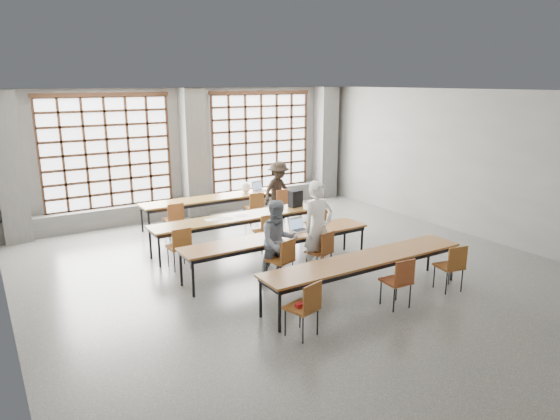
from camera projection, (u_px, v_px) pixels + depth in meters
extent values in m
plane|color=#4A4A48|center=(299.00, 273.00, 9.84)|extent=(11.00, 11.00, 0.00)
plane|color=silver|center=(301.00, 91.00, 8.96)|extent=(11.00, 11.00, 0.00)
plane|color=slate|center=(190.00, 152.00, 13.92)|extent=(10.00, 0.00, 10.00)
plane|color=slate|center=(473.00, 164.00, 11.94)|extent=(0.00, 11.00, 11.00)
cube|color=#52524F|center=(9.00, 168.00, 11.40)|extent=(0.60, 0.55, 3.50)
cube|color=#52524F|center=(194.00, 153.00, 13.69)|extent=(0.60, 0.55, 3.50)
cube|color=#52524F|center=(325.00, 143.00, 15.99)|extent=(0.60, 0.55, 3.50)
cube|color=white|center=(107.00, 153.00, 12.72)|extent=(3.20, 0.02, 2.80)
cube|color=black|center=(108.00, 153.00, 12.66)|extent=(3.20, 0.05, 2.80)
cube|color=black|center=(113.00, 208.00, 13.02)|extent=(3.32, 0.07, 0.10)
cube|color=black|center=(103.00, 95.00, 12.29)|extent=(3.32, 0.07, 0.10)
cube|color=white|center=(260.00, 142.00, 15.02)|extent=(3.20, 0.02, 2.80)
cube|color=black|center=(262.00, 142.00, 14.95)|extent=(3.20, 0.05, 2.80)
cube|color=black|center=(262.00, 189.00, 15.31)|extent=(3.32, 0.07, 0.10)
cube|color=black|center=(261.00, 92.00, 14.58)|extent=(3.32, 0.07, 0.10)
cube|color=#52524F|center=(195.00, 206.00, 14.14)|extent=(9.80, 0.35, 0.50)
cube|color=brown|center=(217.00, 198.00, 13.08)|extent=(4.00, 0.70, 0.04)
cube|color=black|center=(217.00, 200.00, 13.10)|extent=(3.90, 0.64, 0.08)
cylinder|color=black|center=(149.00, 224.00, 11.96)|extent=(0.05, 0.05, 0.69)
cylinder|color=black|center=(142.00, 219.00, 12.44)|extent=(0.05, 0.05, 0.69)
cylinder|color=black|center=(284.00, 204.00, 13.92)|extent=(0.05, 0.05, 0.69)
cylinder|color=black|center=(274.00, 200.00, 14.39)|extent=(0.05, 0.05, 0.69)
cube|color=brown|center=(237.00, 217.00, 11.20)|extent=(4.00, 0.70, 0.04)
cube|color=black|center=(237.00, 220.00, 11.22)|extent=(3.90, 0.64, 0.08)
cylinder|color=black|center=(159.00, 251.00, 10.08)|extent=(0.05, 0.05, 0.69)
cylinder|color=black|center=(150.00, 243.00, 10.55)|extent=(0.05, 0.05, 0.69)
cylinder|color=black|center=(314.00, 223.00, 12.03)|extent=(0.05, 0.05, 0.69)
cylinder|color=black|center=(301.00, 218.00, 12.51)|extent=(0.05, 0.05, 0.69)
cube|color=brown|center=(278.00, 237.00, 9.81)|extent=(4.00, 0.70, 0.04)
cube|color=black|center=(278.00, 239.00, 9.82)|extent=(3.90, 0.64, 0.08)
cylinder|color=black|center=(193.00, 278.00, 8.68)|extent=(0.05, 0.05, 0.69)
cylinder|color=black|center=(181.00, 268.00, 9.16)|extent=(0.05, 0.05, 0.69)
cylinder|color=black|center=(362.00, 242.00, 10.64)|extent=(0.05, 0.05, 0.69)
cylinder|color=black|center=(345.00, 235.00, 11.12)|extent=(0.05, 0.05, 0.69)
cube|color=brown|center=(365.00, 259.00, 8.58)|extent=(4.00, 0.70, 0.04)
cube|color=black|center=(365.00, 262.00, 8.60)|extent=(3.90, 0.64, 0.08)
cylinder|color=black|center=(280.00, 311.00, 7.46)|extent=(0.05, 0.05, 0.69)
cylinder|color=black|center=(260.00, 297.00, 7.93)|extent=(0.05, 0.05, 0.69)
cylinder|color=black|center=(452.00, 263.00, 9.41)|extent=(0.05, 0.05, 0.69)
cylinder|color=black|center=(429.00, 254.00, 9.89)|extent=(0.05, 0.05, 0.69)
cube|color=brown|center=(173.00, 219.00, 11.98)|extent=(0.42, 0.42, 0.04)
cube|color=brown|center=(176.00, 212.00, 11.76)|extent=(0.40, 0.03, 0.40)
cylinder|color=black|center=(174.00, 228.00, 12.04)|extent=(0.02, 0.02, 0.45)
cube|color=brown|center=(254.00, 208.00, 13.10)|extent=(0.44, 0.44, 0.04)
cube|color=brown|center=(257.00, 201.00, 12.88)|extent=(0.40, 0.05, 0.40)
cylinder|color=black|center=(254.00, 216.00, 13.16)|extent=(0.02, 0.02, 0.45)
cube|color=brown|center=(279.00, 204.00, 13.51)|extent=(0.44, 0.44, 0.04)
cube|color=brown|center=(283.00, 197.00, 13.29)|extent=(0.40, 0.05, 0.40)
cylinder|color=black|center=(279.00, 212.00, 13.57)|extent=(0.02, 0.02, 0.45)
cube|color=brown|center=(179.00, 247.00, 10.00)|extent=(0.43, 0.43, 0.04)
cube|color=brown|center=(182.00, 239.00, 9.78)|extent=(0.40, 0.04, 0.40)
cylinder|color=black|center=(179.00, 258.00, 10.06)|extent=(0.02, 0.02, 0.45)
cube|color=brown|center=(265.00, 232.00, 11.02)|extent=(0.43, 0.43, 0.04)
cube|color=brown|center=(269.00, 224.00, 10.79)|extent=(0.40, 0.04, 0.40)
cylinder|color=black|center=(265.00, 241.00, 11.08)|extent=(0.02, 0.02, 0.45)
cube|color=brown|center=(316.00, 222.00, 11.73)|extent=(0.51, 0.51, 0.04)
cube|color=brown|center=(323.00, 215.00, 11.54)|extent=(0.39, 0.13, 0.40)
cylinder|color=black|center=(316.00, 232.00, 11.79)|extent=(0.02, 0.02, 0.45)
cube|color=brown|center=(280.00, 260.00, 9.27)|extent=(0.53, 0.53, 0.04)
cube|color=brown|center=(288.00, 251.00, 9.08)|extent=(0.39, 0.15, 0.40)
cylinder|color=black|center=(280.00, 271.00, 9.32)|extent=(0.02, 0.02, 0.45)
cube|color=brown|center=(319.00, 252.00, 9.73)|extent=(0.53, 0.53, 0.04)
cube|color=brown|center=(328.00, 243.00, 9.54)|extent=(0.39, 0.15, 0.40)
cylinder|color=black|center=(319.00, 262.00, 9.78)|extent=(0.02, 0.02, 0.45)
cube|color=brown|center=(302.00, 308.00, 7.33)|extent=(0.52, 0.52, 0.04)
cube|color=brown|center=(312.00, 297.00, 7.14)|extent=(0.39, 0.14, 0.40)
cylinder|color=black|center=(301.00, 322.00, 7.39)|extent=(0.02, 0.02, 0.45)
cube|color=brown|center=(396.00, 281.00, 8.30)|extent=(0.45, 0.45, 0.04)
cube|color=brown|center=(405.00, 272.00, 8.07)|extent=(0.40, 0.06, 0.40)
cylinder|color=black|center=(395.00, 294.00, 8.35)|extent=(0.02, 0.02, 0.45)
cube|color=brown|center=(449.00, 266.00, 8.96)|extent=(0.49, 0.49, 0.04)
cube|color=brown|center=(458.00, 258.00, 8.72)|extent=(0.40, 0.10, 0.40)
cylinder|color=black|center=(448.00, 278.00, 9.01)|extent=(0.02, 0.02, 0.45)
imported|color=white|center=(318.00, 228.00, 9.65)|extent=(0.69, 0.46, 1.84)
imported|color=#182748|center=(278.00, 242.00, 9.22)|extent=(0.86, 0.72, 1.59)
imported|color=black|center=(278.00, 191.00, 13.47)|extent=(1.15, 0.83, 1.59)
cube|color=#B9B9BE|center=(300.00, 230.00, 10.12)|extent=(0.38, 0.29, 0.02)
cube|color=black|center=(300.00, 230.00, 10.11)|extent=(0.31, 0.20, 0.00)
cube|color=#B9B9BE|center=(296.00, 223.00, 10.20)|extent=(0.36, 0.09, 0.26)
cube|color=#82AEE1|center=(296.00, 224.00, 10.20)|extent=(0.31, 0.07, 0.21)
cube|color=#ABABB0|center=(260.00, 190.00, 13.81)|extent=(0.41, 0.34, 0.02)
cube|color=black|center=(261.00, 190.00, 13.80)|extent=(0.33, 0.25, 0.00)
cube|color=#ABABB0|center=(257.00, 185.00, 13.87)|extent=(0.37, 0.15, 0.26)
cube|color=#819DDF|center=(257.00, 186.00, 13.87)|extent=(0.31, 0.12, 0.21)
ellipsoid|color=silver|center=(318.00, 228.00, 10.26)|extent=(0.12, 0.10, 0.04)
cube|color=#297E33|center=(274.00, 233.00, 9.83)|extent=(0.25, 0.09, 0.09)
cube|color=black|center=(289.00, 235.00, 9.81)|extent=(0.14, 0.09, 0.01)
cube|color=white|center=(212.00, 220.00, 10.93)|extent=(0.31, 0.23, 0.00)
cube|color=silver|center=(226.00, 219.00, 11.00)|extent=(0.31, 0.23, 0.00)
cube|color=white|center=(241.00, 216.00, 11.25)|extent=(0.31, 0.23, 0.00)
cube|color=black|center=(295.00, 199.00, 12.00)|extent=(0.34, 0.24, 0.40)
ellipsoid|color=white|center=(246.00, 187.00, 13.54)|extent=(0.29, 0.25, 0.29)
cube|color=maroon|center=(302.00, 305.00, 7.32)|extent=(0.21, 0.10, 0.06)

